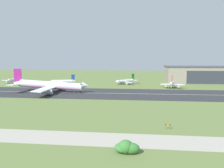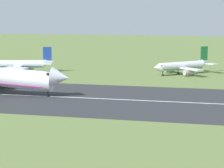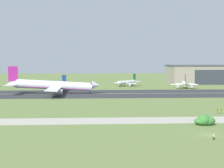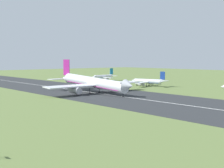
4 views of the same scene
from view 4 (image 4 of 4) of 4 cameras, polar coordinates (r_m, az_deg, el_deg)
ground_plane at (r=77.84m, az=-10.14°, el=-7.51°), size 732.85×732.85×0.00m
runway_strip at (r=112.59m, az=13.11°, el=-3.77°), size 492.85×46.14×0.06m
runway_centreline at (r=112.58m, az=13.11°, el=-3.75°), size 443.57×0.70×0.01m
airplane_landing at (r=147.95m, az=-3.41°, el=0.22°), size 52.87×52.33×15.86m
airplane_parked_west at (r=185.70m, az=6.60°, el=0.47°), size 23.24×24.31×8.87m
airplane_parked_far_east at (r=226.72m, az=-1.62°, el=1.32°), size 20.88×20.61×9.12m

